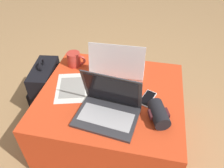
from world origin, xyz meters
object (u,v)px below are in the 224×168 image
backpack (46,87)px  laptop_far (117,66)px  paper_sheet (72,87)px  wrist_brace (159,114)px  coffee_mug (74,59)px  laptop_near (108,108)px  cell_phone (147,98)px

backpack → laptop_far: bearing=84.2°
paper_sheet → backpack: bearing=132.2°
wrist_brace → coffee_mug: 0.74m
laptop_near → paper_sheet: laptop_near is taller
cell_phone → coffee_mug: bearing=176.2°
laptop_near → backpack: (-0.61, 0.39, -0.29)m
laptop_near → paper_sheet: bearing=154.5°
laptop_near → paper_sheet: size_ratio=1.08×
laptop_near → laptop_far: size_ratio=0.98×
paper_sheet → coffee_mug: 0.26m
paper_sheet → laptop_near: bearing=-48.5°
backpack → cell_phone: bearing=67.6°
laptop_near → coffee_mug: (-0.35, 0.43, -0.00)m
cell_phone → wrist_brace: bearing=-44.9°
cell_phone → backpack: 0.88m
laptop_near → wrist_brace: (0.28, 0.02, -0.01)m
cell_phone → laptop_near: bearing=-119.8°
cell_phone → laptop_far: bearing=155.7°
cell_phone → wrist_brace: size_ratio=0.85×
laptop_far → paper_sheet: 0.35m
laptop_far → wrist_brace: size_ratio=2.04×
paper_sheet → coffee_mug: coffee_mug is taller
laptop_far → laptop_near: bearing=91.9°
cell_phone → backpack: backpack is taller
laptop_far → backpack: size_ratio=0.82×
laptop_near → laptop_far: laptop_near is taller
paper_sheet → wrist_brace: bearing=-31.7°
backpack → coffee_mug: coffee_mug is taller
laptop_near → laptop_far: bearing=100.7°
laptop_near → coffee_mug: size_ratio=2.69×
cell_phone → backpack: bearing=-174.0°
laptop_near → wrist_brace: bearing=11.4°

